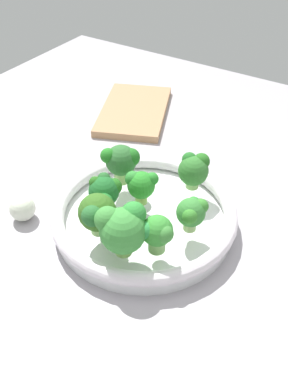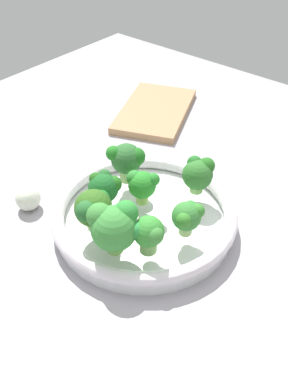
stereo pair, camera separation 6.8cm
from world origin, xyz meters
The scene contains 12 objects.
ground_plane centered at (0.00, 0.00, -1.25)cm, with size 130.00×130.00×2.50cm, color #A5A0A7.
bowl centered at (1.98, 1.84, 2.04)cm, with size 29.71×29.71×4.00cm.
broccoli_floret_0 centered at (10.77, -2.19, 7.46)cm, with size 5.24×4.98×5.97cm.
broccoli_floret_1 centered at (1.42, -6.68, 7.29)cm, with size 5.10×4.31×5.41cm.
broccoli_floret_2 centered at (5.54, 8.46, 8.24)cm, with size 5.30×5.62×6.89cm.
broccoli_floret_3 centered at (-6.43, 4.31, 7.93)cm, with size 6.64×5.65×6.61cm.
broccoli_floret_4 centered at (-2.20, 6.17, 8.16)cm, with size 4.94×4.65×6.58cm.
broccoli_floret_5 centered at (-5.02, -4.66, 7.55)cm, with size 4.71×4.83×5.91cm.
broccoli_floret_6 centered at (2.74, 2.90, 7.50)cm, with size 4.39×4.90×5.65cm.
broccoli_floret_7 centered at (-7.56, -0.68, 8.53)cm, with size 6.95×7.13×7.72cm.
cutting_board centered at (31.83, 23.38, 0.80)cm, with size 22.93×14.13×1.60cm, color tan.
garlic_bulb centered at (-7.20, 19.60, 2.14)cm, with size 4.27×4.27×4.27cm, color silver.
Camera 1 is at (-42.47, -26.27, 49.96)cm, focal length 41.40 mm.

